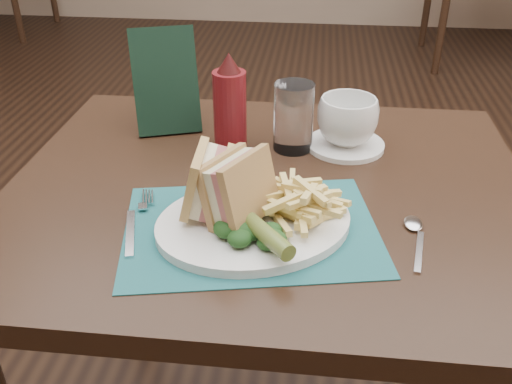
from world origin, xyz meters
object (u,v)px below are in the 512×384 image
(table_main, at_px, (266,341))
(table_bg_right, at_px, (497,4))
(saucer, at_px, (345,145))
(placemat, at_px, (251,229))
(drinking_glass, at_px, (294,117))
(ketchup_bottle, at_px, (230,101))
(plate, at_px, (254,223))
(check_presenter, at_px, (166,81))
(coffee_cup, at_px, (347,121))
(sandwich_half_a, at_px, (195,181))
(sandwich_half_b, at_px, (227,183))

(table_main, distance_m, table_bg_right, 3.38)
(saucer, bearing_deg, placemat, -116.39)
(drinking_glass, xyz_separation_m, ketchup_bottle, (-0.12, -0.01, 0.03))
(ketchup_bottle, bearing_deg, drinking_glass, 2.48)
(plate, relative_size, drinking_glass, 2.31)
(table_main, relative_size, saucer, 6.00)
(table_bg_right, bearing_deg, plate, -110.51)
(drinking_glass, relative_size, check_presenter, 0.62)
(table_main, height_order, ketchup_bottle, ketchup_bottle)
(coffee_cup, relative_size, ketchup_bottle, 0.62)
(sandwich_half_a, bearing_deg, placemat, -13.94)
(table_bg_right, distance_m, saucer, 3.21)
(plate, bearing_deg, sandwich_half_a, 146.73)
(drinking_glass, bearing_deg, check_presenter, 166.20)
(table_bg_right, relative_size, drinking_glass, 6.92)
(table_bg_right, height_order, sandwich_half_b, sandwich_half_b)
(saucer, bearing_deg, sandwich_half_a, -129.89)
(drinking_glass, bearing_deg, saucer, 8.89)
(table_main, height_order, sandwich_half_b, sandwich_half_b)
(sandwich_half_a, height_order, drinking_glass, drinking_glass)
(table_main, xyz_separation_m, plate, (-0.01, -0.14, 0.38))
(sandwich_half_b, bearing_deg, table_main, 97.42)
(placemat, bearing_deg, coffee_cup, 63.61)
(drinking_glass, bearing_deg, placemat, -99.40)
(placemat, bearing_deg, check_presenter, 121.43)
(plate, relative_size, saucer, 2.00)
(sandwich_half_b, relative_size, drinking_glass, 0.84)
(table_main, height_order, check_presenter, check_presenter)
(plate, distance_m, sandwich_half_b, 0.07)
(ketchup_bottle, bearing_deg, sandwich_half_b, -82.23)
(placemat, distance_m, coffee_cup, 0.34)
(sandwich_half_b, relative_size, saucer, 0.73)
(coffee_cup, bearing_deg, sandwich_half_a, -129.89)
(table_bg_right, distance_m, ketchup_bottle, 3.32)
(table_main, distance_m, sandwich_half_b, 0.47)
(saucer, bearing_deg, coffee_cup, 0.00)
(ketchup_bottle, relative_size, check_presenter, 0.89)
(plate, xyz_separation_m, check_presenter, (-0.22, 0.34, 0.09))
(check_presenter, bearing_deg, drinking_glass, -32.89)
(sandwich_half_a, distance_m, check_presenter, 0.35)
(table_main, distance_m, ketchup_bottle, 0.50)
(saucer, bearing_deg, table_main, -130.02)
(drinking_glass, bearing_deg, sandwich_half_b, -107.13)
(sandwich_half_a, bearing_deg, saucer, 47.52)
(drinking_glass, height_order, check_presenter, check_presenter)
(plate, height_order, sandwich_half_a, sandwich_half_a)
(sandwich_half_a, xyz_separation_m, ketchup_bottle, (0.01, 0.26, 0.02))
(sandwich_half_b, height_order, check_presenter, check_presenter)
(table_main, relative_size, ketchup_bottle, 4.84)
(coffee_cup, height_order, check_presenter, check_presenter)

